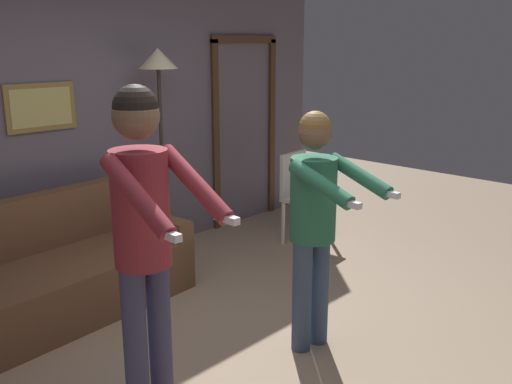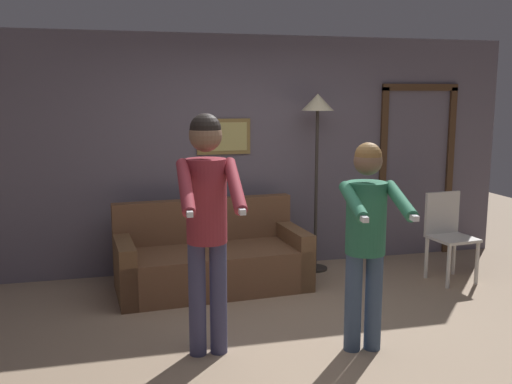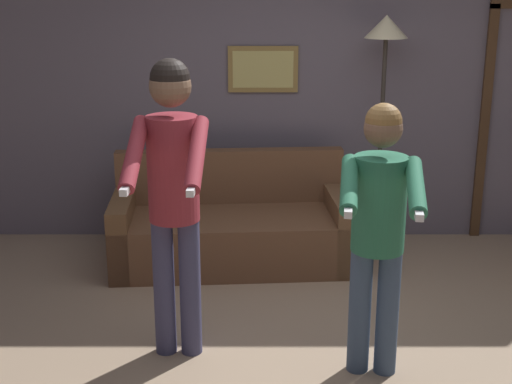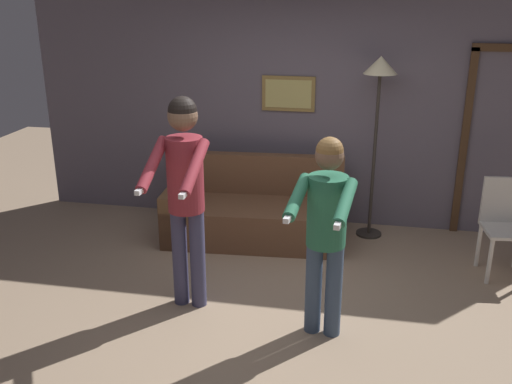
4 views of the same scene
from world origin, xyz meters
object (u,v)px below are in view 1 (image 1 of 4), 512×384
object	(u,v)px
torchiere_lamp	(159,83)
dining_chair_distant	(301,192)
person_standing_left	(144,221)
couch	(63,276)
person_standing_right	(315,211)

from	to	relation	value
torchiere_lamp	dining_chair_distant	world-z (taller)	torchiere_lamp
person_standing_left	dining_chair_distant	distance (m)	3.06
torchiere_lamp	dining_chair_distant	size ratio (longest dim) A/B	2.11
person_standing_left	torchiere_lamp	bearing A→B (deg)	50.28
couch	torchiere_lamp	bearing A→B (deg)	14.78
person_standing_left	person_standing_right	size ratio (longest dim) A/B	1.13
person_standing_right	dining_chair_distant	world-z (taller)	person_standing_right
couch	person_standing_right	xyz separation A→B (m)	(0.88, -1.73, 0.69)
person_standing_left	dining_chair_distant	bearing A→B (deg)	23.05
couch	person_standing_right	size ratio (longest dim) A/B	1.22
couch	person_standing_left	size ratio (longest dim) A/B	1.07
couch	dining_chair_distant	distance (m)	2.52
couch	person_standing_left	distance (m)	1.75
person_standing_left	dining_chair_distant	xyz separation A→B (m)	(2.77, 1.18, -0.59)
torchiere_lamp	dining_chair_distant	bearing A→B (deg)	-27.69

